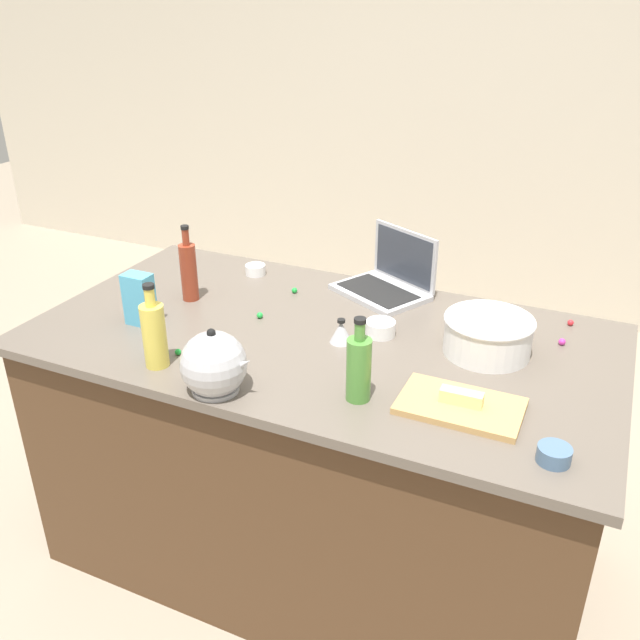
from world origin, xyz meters
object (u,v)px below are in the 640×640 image
at_px(bottle_soy, 189,270).
at_px(cutting_board, 460,406).
at_px(butter_stick_left, 461,397).
at_px(ramekin_small, 255,270).
at_px(ramekin_medium, 554,455).
at_px(candy_bag, 139,299).
at_px(kitchen_timer, 341,332).
at_px(kettle, 214,365).
at_px(bottle_oil, 154,334).
at_px(ramekin_wide, 381,328).
at_px(mixing_bowl_large, 488,334).
at_px(laptop, 388,280).
at_px(bottle_olive, 359,367).

relative_size(bottle_soy, cutting_board, 0.85).
height_order(cutting_board, butter_stick_left, butter_stick_left).
distance_m(butter_stick_left, ramekin_small, 1.10).
distance_m(ramekin_medium, candy_bag, 1.32).
bearing_deg(kitchen_timer, butter_stick_left, -26.49).
bearing_deg(kettle, butter_stick_left, 16.51).
xyz_separation_m(bottle_soy, butter_stick_left, (1.02, -0.29, -0.07)).
relative_size(bottle_oil, ramekin_wide, 2.70).
relative_size(bottle_oil, butter_stick_left, 2.30).
relative_size(mixing_bowl_large, kettle, 1.24).
xyz_separation_m(mixing_bowl_large, ramekin_wide, (-0.33, -0.02, -0.04)).
distance_m(laptop, bottle_olive, 0.71).
xyz_separation_m(ramekin_medium, candy_bag, (-1.31, 0.19, 0.07)).
xyz_separation_m(mixing_bowl_large, kettle, (-0.62, -0.51, 0.02)).
distance_m(bottle_oil, candy_bag, 0.29).
bearing_deg(ramekin_medium, laptop, 131.56).
bearing_deg(bottle_soy, butter_stick_left, -15.63).
bearing_deg(ramekin_medium, bottle_oil, -179.23).
bearing_deg(kitchen_timer, laptop, 89.37).
distance_m(bottle_olive, kitchen_timer, 0.32).
relative_size(laptop, butter_stick_left, 3.42).
bearing_deg(mixing_bowl_large, cutting_board, -89.30).
xyz_separation_m(ramekin_small, ramekin_medium, (1.18, -0.70, 0.00)).
distance_m(ramekin_small, ramekin_medium, 1.37).
height_order(laptop, ramekin_small, laptop).
xyz_separation_m(bottle_soy, ramekin_medium, (1.27, -0.41, -0.09)).
height_order(bottle_oil, butter_stick_left, bottle_oil).
bearing_deg(mixing_bowl_large, kitchen_timer, -164.41).
relative_size(bottle_soy, candy_bag, 1.57).
height_order(cutting_board, ramekin_small, ramekin_small).
height_order(bottle_soy, cutting_board, bottle_soy).
relative_size(kettle, cutting_board, 0.68).
bearing_deg(ramekin_wide, bottle_soy, -178.49).
distance_m(laptop, cutting_board, 0.76).
relative_size(laptop, mixing_bowl_large, 1.42).
distance_m(laptop, ramekin_medium, 1.00).
relative_size(bottle_oil, ramekin_small, 3.33).
height_order(laptop, ramekin_medium, laptop).
distance_m(laptop, candy_bag, 0.86).
height_order(mixing_bowl_large, cutting_board, mixing_bowl_large).
xyz_separation_m(ramekin_wide, candy_bag, (-0.73, -0.24, 0.06)).
height_order(ramekin_small, kitchen_timer, kitchen_timer).
xyz_separation_m(bottle_soy, ramekin_wide, (0.69, 0.02, -0.08)).
distance_m(bottle_soy, kitchen_timer, 0.61).
bearing_deg(bottle_soy, cutting_board, -15.64).
relative_size(laptop, bottle_oil, 1.49).
height_order(ramekin_medium, ramekin_wide, ramekin_wide).
height_order(ramekin_small, candy_bag, candy_bag).
xyz_separation_m(mixing_bowl_large, ramekin_medium, (0.25, -0.45, -0.04)).
bearing_deg(candy_bag, ramekin_medium, -8.10).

